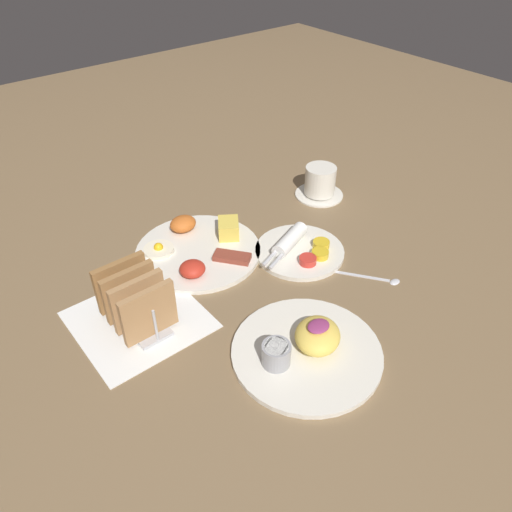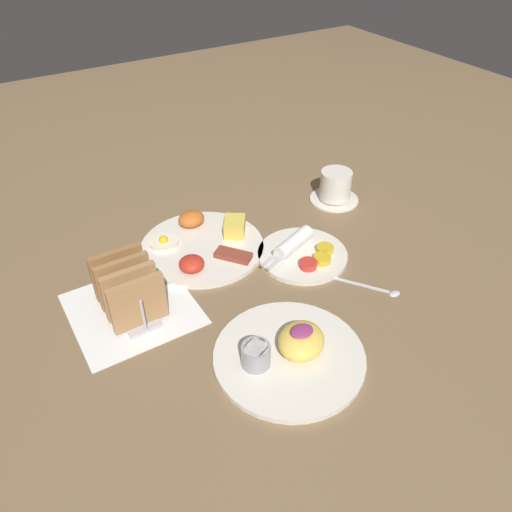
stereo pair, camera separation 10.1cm
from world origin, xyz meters
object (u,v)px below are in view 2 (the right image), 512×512
Objects in this scene: plate_condiments at (302,253)px; plate_breakfast at (203,244)px; coffee_cup at (335,187)px; plate_foreground at (289,352)px; toast_rack at (128,289)px.

plate_breakfast is at bearing 139.96° from plate_condiments.
coffee_cup is (0.37, 0.01, 0.02)m from plate_breakfast.
plate_foreground is 1.73× the size of toast_rack.
plate_breakfast is 2.22× the size of coffee_cup.
toast_rack is (-0.18, 0.25, 0.04)m from plate_foreground.
toast_rack is at bearing -169.12° from coffee_cup.
plate_foreground is (-0.02, -0.35, 0.00)m from plate_breakfast.
coffee_cup is at bearing 10.88° from toast_rack.
plate_condiments is 0.79× the size of plate_foreground.
plate_condiments is 0.25m from coffee_cup.
toast_rack is at bearing -152.74° from plate_breakfast.
plate_breakfast is 0.23m from toast_rack.
plate_condiments is 0.28m from plate_foreground.
plate_condiments is at bearing -40.04° from plate_breakfast.
plate_breakfast is 0.37m from coffee_cup.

